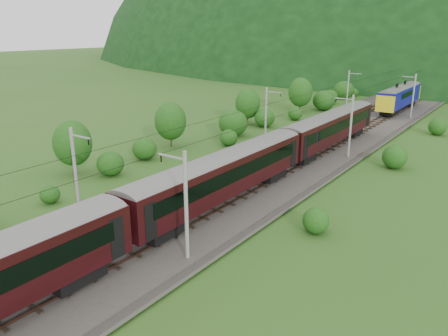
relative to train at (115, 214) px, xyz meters
The scene contains 14 objects.
ground 5.53m from the train, 127.44° to the left, with size 600.00×600.00×0.00m, color #2A571B.
railbed 13.86m from the train, 100.36° to the left, with size 14.00×220.00×0.30m, color #38332D.
track_left 14.42m from the train, 110.08° to the left, with size 2.40×220.00×0.27m.
track_right 13.59m from the train, 90.00° to the left, with size 2.40×220.00×0.27m.
catenary_left 36.16m from the train, 103.63° to the left, with size 2.54×192.28×8.00m.
catenary_right 35.34m from the train, 83.95° to the left, with size 2.54×192.28×8.00m.
overhead_wires 13.74m from the train, 100.36° to the left, with size 4.83×198.00×0.03m.
mountain_ridge 326.94m from the train, 111.99° to the left, with size 336.00×280.00×132.00m, color black.
train is the anchor object (origin of this frame).
hazard_post_near 40.05m from the train, 94.08° to the left, with size 0.16×0.16×1.50m, color red.
hazard_post_far 29.19m from the train, 94.64° to the left, with size 0.14×0.14×1.34m, color red.
signal 29.56m from the train, 101.99° to the left, with size 0.24×0.24×2.21m.
vegetation_left 28.27m from the train, 123.73° to the left, with size 11.43×149.27×6.87m.
vegetation_right 25.88m from the train, 68.25° to the left, with size 5.17×93.51×2.62m.
Camera 1 is at (24.75, -21.29, 16.11)m, focal length 35.00 mm.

